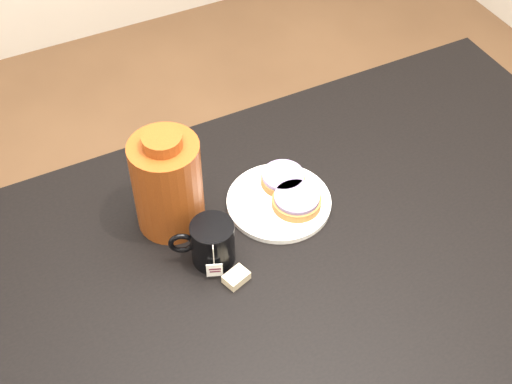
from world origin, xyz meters
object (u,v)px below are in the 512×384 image
bagel_back (283,179)px  bagel_front (297,200)px  mug (212,243)px  table (316,284)px  teabag_pouch (236,277)px  plate (279,201)px  bagel_package (168,183)px

bagel_back → bagel_front: (-0.00, -0.07, -0.00)m
mug → table: bearing=-4.9°
mug → teabag_pouch: bearing=-53.6°
table → teabag_pouch: (-0.16, 0.02, 0.09)m
table → plate: (-0.00, 0.15, 0.09)m
mug → plate: bearing=42.1°
plate → mug: (-0.18, -0.07, 0.04)m
table → bagel_back: 0.22m
bagel_front → teabag_pouch: (-0.18, -0.11, -0.02)m
table → bagel_package: 0.35m
plate → bagel_back: bearing=52.9°
table → teabag_pouch: size_ratio=31.11×
table → bagel_package: size_ratio=6.29×
bagel_back → mug: 0.23m
bagel_back → mug: bearing=-152.9°
plate → bagel_front: (0.03, -0.03, 0.02)m
bagel_front → mug: bearing=-168.8°
table → mug: size_ratio=10.70×
plate → bagel_package: 0.24m
table → mug: 0.24m
plate → bagel_front: size_ratio=1.51×
bagel_back → bagel_front: 0.07m
plate → bagel_back: 0.05m
teabag_pouch → bagel_package: bagel_package is taller
plate → bagel_back: bagel_back is taller
table → plate: 0.18m
teabag_pouch → mug: bearing=104.9°
table → bagel_package: bagel_package is taller
mug → bagel_package: 0.14m
plate → teabag_pouch: size_ratio=4.67×
bagel_front → teabag_pouch: size_ratio=3.08×
table → teabag_pouch: teabag_pouch is taller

